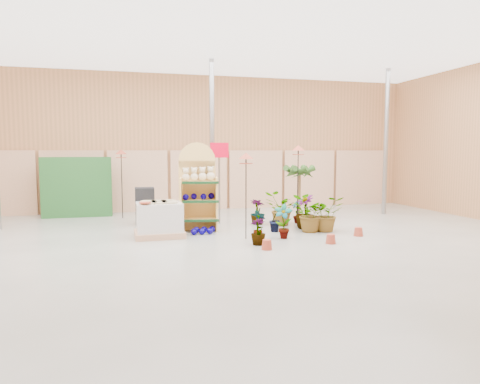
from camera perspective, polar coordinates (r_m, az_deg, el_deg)
The scene contains 23 objects.
room at distance 9.52m, azimuth -0.88°, elevation 6.92°, with size 15.20×12.10×4.70m.
display_shelf at distance 10.68m, azimuth -5.64°, elevation 0.22°, with size 1.00×0.73×2.19m.
teddy_bears at distance 10.55m, azimuth -5.42°, elevation 2.26°, with size 0.81×0.21×0.35m.
gazing_balls_shelf at distance 10.57m, azimuth -5.53°, elevation -0.59°, with size 0.81×0.28×0.15m.
gazing_balls_floor at distance 10.32m, azimuth -4.93°, elevation -5.15°, with size 0.63×0.39×0.15m.
pallet_stack at distance 10.05m, azimuth -10.71°, elevation -3.63°, with size 1.14×0.96×0.83m.
charcoal_planters at distance 11.78m, azimuth -12.57°, elevation -1.85°, with size 0.50×0.50×1.00m.
trellis_stock at distance 13.69m, azimuth -20.91°, elevation 0.61°, with size 2.00×0.30×1.80m, color #205723.
offer_sign at distance 11.57m, azimuth -2.77°, elevation 3.46°, with size 0.50×0.08×2.20m.
bird_table_front at distance 9.53m, azimuth 0.81°, elevation 4.44°, with size 0.34×0.34×1.94m.
bird_table_right at distance 11.17m, azimuth 7.78°, elevation 5.44°, with size 0.34×0.34×2.13m.
bird_table_back at distance 12.98m, azimuth -15.57°, elevation 4.86°, with size 0.34×0.34×2.03m.
palm at distance 11.82m, azimuth 7.90°, elevation 2.83°, with size 0.70×0.70×1.69m.
potted_plant_0 at distance 9.66m, azimuth 2.48°, elevation -4.31°, with size 0.35×0.24×0.66m, color #254A17.
potted_plant_2 at distance 10.56m, azimuth 9.16°, elevation -2.90°, with size 0.81×0.70×0.90m, color #254A17.
potted_plant_3 at distance 11.04m, azimuth 8.65°, elevation -2.62°, with size 0.48×0.48×0.87m, color #254A17.
potted_plant_4 at distance 11.85m, azimuth 7.59°, elevation -2.48°, with size 0.36×0.25×0.69m, color #254A17.
potted_plant_5 at distance 10.55m, azimuth 4.77°, elevation -3.66°, with size 0.33×0.27×0.61m, color #254A17.
potted_plant_6 at distance 11.40m, azimuth 5.41°, elevation -2.27°, with size 0.80×0.69×0.89m, color #254A17.
potted_plant_7 at distance 9.05m, azimuth 2.46°, elevation -5.25°, with size 0.32×0.32×0.58m, color #254A17.
potted_plant_8 at distance 9.71m, azimuth 5.79°, elevation -3.93°, with size 0.41×0.28×0.78m, color #254A17.
potted_plant_10 at distance 10.73m, azimuth 11.47°, elevation -2.86°, with size 0.79×0.68×0.88m, color #254A17.
potted_plant_11 at distance 11.56m, azimuth 2.35°, elevation -2.62°, with size 0.39×0.39×0.70m, color #254A17.
Camera 1 is at (-2.20, -8.35, 1.97)m, focal length 32.00 mm.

